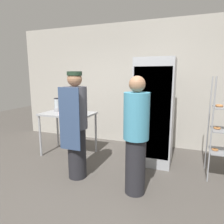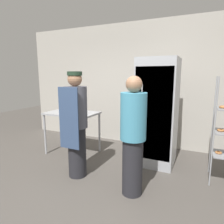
{
  "view_description": "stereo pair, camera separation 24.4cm",
  "coord_description": "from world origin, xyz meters",
  "px_view_note": "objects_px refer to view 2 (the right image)",
  "views": [
    {
      "loc": [
        1.1,
        -2.3,
        1.66
      ],
      "look_at": [
        -0.01,
        0.69,
        1.08
      ],
      "focal_mm": 32.0,
      "sensor_mm": 36.0,
      "label": 1
    },
    {
      "loc": [
        1.33,
        -2.21,
        1.66
      ],
      "look_at": [
        -0.01,
        0.69,
        1.08
      ],
      "focal_mm": 32.0,
      "sensor_mm": 36.0,
      "label": 2
    }
  ],
  "objects_px": {
    "refrigerator": "(157,112)",
    "donut_box": "(71,111)",
    "blender_pitcher": "(62,105)",
    "person_baker": "(76,124)",
    "person_customer": "(133,136)"
  },
  "relations": [
    {
      "from": "donut_box",
      "to": "person_customer",
      "type": "relative_size",
      "value": 0.18
    },
    {
      "from": "refrigerator",
      "to": "blender_pitcher",
      "type": "relative_size",
      "value": 6.75
    },
    {
      "from": "refrigerator",
      "to": "person_customer",
      "type": "distance_m",
      "value": 1.18
    },
    {
      "from": "refrigerator",
      "to": "blender_pitcher",
      "type": "bearing_deg",
      "value": -175.32
    },
    {
      "from": "blender_pitcher",
      "to": "person_baker",
      "type": "bearing_deg",
      "value": -42.07
    },
    {
      "from": "blender_pitcher",
      "to": "person_baker",
      "type": "xyz_separation_m",
      "value": [
        0.99,
        -0.89,
        -0.13
      ]
    },
    {
      "from": "donut_box",
      "to": "person_customer",
      "type": "xyz_separation_m",
      "value": [
        1.62,
        -0.83,
        -0.09
      ]
    },
    {
      "from": "donut_box",
      "to": "blender_pitcher",
      "type": "relative_size",
      "value": 1.01
    },
    {
      "from": "donut_box",
      "to": "person_baker",
      "type": "relative_size",
      "value": 0.17
    },
    {
      "from": "refrigerator",
      "to": "person_customer",
      "type": "xyz_separation_m",
      "value": [
        -0.07,
        -1.17,
        -0.14
      ]
    },
    {
      "from": "refrigerator",
      "to": "person_baker",
      "type": "distance_m",
      "value": 1.51
    },
    {
      "from": "person_baker",
      "to": "person_customer",
      "type": "xyz_separation_m",
      "value": [
        1.0,
        -0.11,
        -0.05
      ]
    },
    {
      "from": "person_customer",
      "to": "person_baker",
      "type": "bearing_deg",
      "value": 173.77
    },
    {
      "from": "refrigerator",
      "to": "donut_box",
      "type": "bearing_deg",
      "value": -168.65
    },
    {
      "from": "donut_box",
      "to": "person_baker",
      "type": "distance_m",
      "value": 0.95
    }
  ]
}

